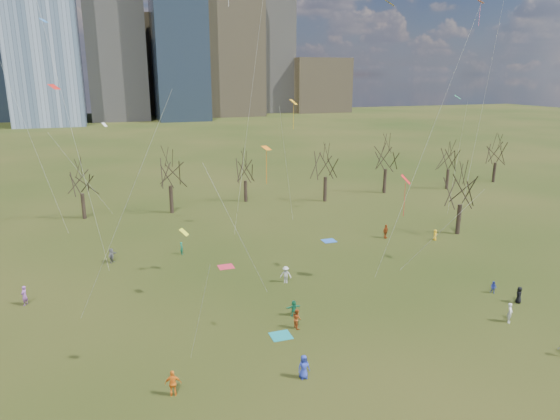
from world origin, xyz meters
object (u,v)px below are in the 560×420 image
object	(u,v)px
blanket_navy	(329,241)
person_4	(173,383)
blanket_teal	(281,336)
person_0	(304,367)
person_1	(510,313)
blanket_crimson	(226,267)
person_2	(297,319)

from	to	relation	value
blanket_navy	person_4	bearing A→B (deg)	-131.92
blanket_teal	person_4	size ratio (longest dim) A/B	0.91
person_0	person_4	distance (m)	8.50
blanket_navy	person_4	xyz separation A→B (m)	(-21.95, -24.44, 0.87)
blanket_teal	person_1	size ratio (longest dim) A/B	0.95
blanket_crimson	person_1	bearing A→B (deg)	-45.63
person_1	person_2	size ratio (longest dim) A/B	1.04
person_1	person_4	world-z (taller)	person_4
person_0	person_2	world-z (taller)	person_0
blanket_crimson	person_2	bearing A→B (deg)	-80.94
blanket_navy	blanket_teal	bearing A→B (deg)	-123.71
blanket_crimson	person_4	world-z (taller)	person_4
blanket_teal	person_0	world-z (taller)	person_0
person_2	person_0	bearing A→B (deg)	154.05
blanket_crimson	person_2	world-z (taller)	person_2
blanket_crimson	person_4	distance (m)	21.83
blanket_navy	blanket_crimson	distance (m)	14.44
person_0	person_2	distance (m)	6.82
person_1	person_4	bearing A→B (deg)	138.61
person_0	person_4	bearing A→B (deg)	172.57
blanket_teal	blanket_navy	distance (m)	23.62
person_0	person_2	size ratio (longest dim) A/B	1.03
person_4	person_1	bearing A→B (deg)	-167.80
blanket_teal	person_4	distance (m)	10.09
blanket_teal	blanket_crimson	distance (m)	15.46
person_1	blanket_crimson	bearing A→B (deg)	91.39
blanket_teal	person_1	bearing A→B (deg)	-12.42
blanket_crimson	person_0	distance (m)	21.20
blanket_navy	person_0	xyz separation A→B (m)	(-13.50, -25.38, 0.82)
person_0	person_1	world-z (taller)	person_1
blanket_navy	person_0	bearing A→B (deg)	-118.01
person_1	person_2	xyz separation A→B (m)	(-16.73, 4.82, -0.03)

